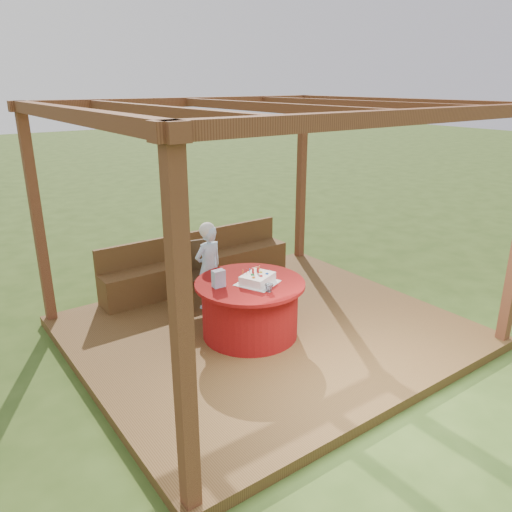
{
  "coord_description": "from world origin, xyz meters",
  "views": [
    {
      "loc": [
        -3.42,
        -4.47,
        3.04
      ],
      "look_at": [
        0.0,
        0.25,
        1.0
      ],
      "focal_mm": 35.0,
      "sensor_mm": 36.0,
      "label": 1
    }
  ],
  "objects_px": {
    "elderly_woman": "(208,265)",
    "bench": "(199,268)",
    "table": "(250,308)",
    "gift_bag": "(219,279)",
    "chair": "(194,271)",
    "birthday_cake": "(258,279)",
    "drinking_glass": "(269,288)"
  },
  "relations": [
    {
      "from": "chair",
      "to": "gift_bag",
      "type": "bearing_deg",
      "value": -103.52
    },
    {
      "from": "table",
      "to": "chair",
      "type": "bearing_deg",
      "value": 95.77
    },
    {
      "from": "table",
      "to": "elderly_woman",
      "type": "xyz_separation_m",
      "value": [
        0.0,
        0.96,
        0.26
      ]
    },
    {
      "from": "table",
      "to": "drinking_glass",
      "type": "relative_size",
      "value": 13.55
    },
    {
      "from": "birthday_cake",
      "to": "chair",
      "type": "bearing_deg",
      "value": 97.65
    },
    {
      "from": "chair",
      "to": "drinking_glass",
      "type": "relative_size",
      "value": 9.19
    },
    {
      "from": "gift_bag",
      "to": "bench",
      "type": "bearing_deg",
      "value": 69.59
    },
    {
      "from": "bench",
      "to": "chair",
      "type": "bearing_deg",
      "value": -124.83
    },
    {
      "from": "elderly_woman",
      "to": "drinking_glass",
      "type": "xyz_separation_m",
      "value": [
        0.01,
        -1.32,
        0.12
      ]
    },
    {
      "from": "chair",
      "to": "gift_bag",
      "type": "relative_size",
      "value": 4.39
    },
    {
      "from": "bench",
      "to": "chair",
      "type": "height_order",
      "value": "chair"
    },
    {
      "from": "table",
      "to": "gift_bag",
      "type": "xyz_separation_m",
      "value": [
        -0.37,
        0.09,
        0.44
      ]
    },
    {
      "from": "table",
      "to": "chair",
      "type": "height_order",
      "value": "chair"
    },
    {
      "from": "birthday_cake",
      "to": "gift_bag",
      "type": "xyz_separation_m",
      "value": [
        -0.42,
        0.18,
        0.04
      ]
    },
    {
      "from": "bench",
      "to": "drinking_glass",
      "type": "relative_size",
      "value": 31.06
    },
    {
      "from": "bench",
      "to": "birthday_cake",
      "type": "height_order",
      "value": "birthday_cake"
    },
    {
      "from": "table",
      "to": "elderly_woman",
      "type": "distance_m",
      "value": 1.0
    },
    {
      "from": "bench",
      "to": "chair",
      "type": "relative_size",
      "value": 3.38
    },
    {
      "from": "chair",
      "to": "gift_bag",
      "type": "xyz_separation_m",
      "value": [
        -0.26,
        -1.07,
        0.29
      ]
    },
    {
      "from": "chair",
      "to": "drinking_glass",
      "type": "distance_m",
      "value": 1.54
    },
    {
      "from": "birthday_cake",
      "to": "drinking_glass",
      "type": "xyz_separation_m",
      "value": [
        -0.04,
        -0.27,
        -0.01
      ]
    },
    {
      "from": "chair",
      "to": "elderly_woman",
      "type": "bearing_deg",
      "value": -58.86
    },
    {
      "from": "chair",
      "to": "gift_bag",
      "type": "height_order",
      "value": "gift_bag"
    },
    {
      "from": "elderly_woman",
      "to": "bench",
      "type": "bearing_deg",
      "value": 70.05
    },
    {
      "from": "bench",
      "to": "elderly_woman",
      "type": "distance_m",
      "value": 0.89
    },
    {
      "from": "drinking_glass",
      "to": "chair",
      "type": "bearing_deg",
      "value": 94.76
    },
    {
      "from": "chair",
      "to": "birthday_cake",
      "type": "relative_size",
      "value": 1.61
    },
    {
      "from": "gift_bag",
      "to": "drinking_glass",
      "type": "bearing_deg",
      "value": -48.4
    },
    {
      "from": "chair",
      "to": "drinking_glass",
      "type": "bearing_deg",
      "value": -85.24
    },
    {
      "from": "table",
      "to": "chair",
      "type": "distance_m",
      "value": 1.18
    },
    {
      "from": "bench",
      "to": "birthday_cake",
      "type": "xyz_separation_m",
      "value": [
        -0.23,
        -1.82,
        0.48
      ]
    },
    {
      "from": "bench",
      "to": "gift_bag",
      "type": "bearing_deg",
      "value": -111.77
    }
  ]
}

